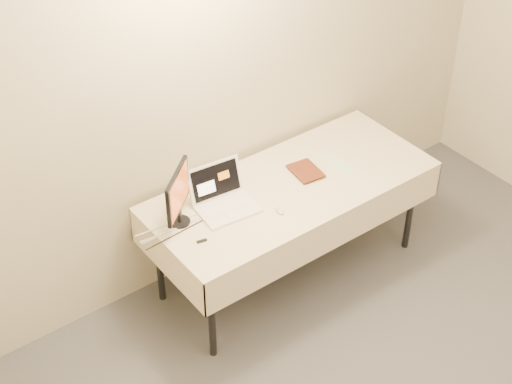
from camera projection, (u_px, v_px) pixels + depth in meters
back_wall at (248, 70)px, 4.81m from camera, size 4.00×0.10×2.70m
table at (291, 193)px, 4.93m from camera, size 1.86×0.81×0.74m
laptop at (223, 197)px, 4.70m from camera, size 0.38×0.35×0.24m
monitor at (178, 194)px, 4.47m from camera, size 0.28×0.25×0.36m
book at (295, 162)px, 4.89m from camera, size 0.17×0.04×0.22m
alarm_clock at (220, 180)px, 4.89m from camera, size 0.13×0.07×0.05m
clicker at (279, 210)px, 4.68m from camera, size 0.05×0.08×0.02m
paper_form at (338, 164)px, 5.07m from camera, size 0.13×0.26×0.00m
usb_dongle at (202, 241)px, 4.47m from camera, size 0.06×0.03×0.01m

